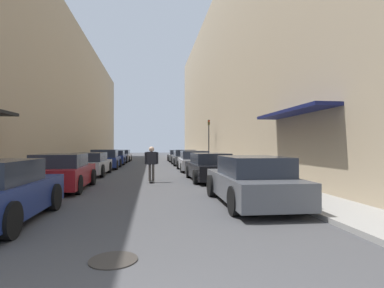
% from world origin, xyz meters
% --- Properties ---
extents(ground, '(106.88, 106.88, 0.00)m').
position_xyz_m(ground, '(0.00, 19.43, 0.00)').
color(ground, '#424244').
extents(curb_strip_left, '(1.80, 48.58, 0.12)m').
position_xyz_m(curb_strip_left, '(-4.97, 24.29, 0.06)').
color(curb_strip_left, gray).
rests_on(curb_strip_left, ground).
extents(curb_strip_right, '(1.80, 48.58, 0.12)m').
position_xyz_m(curb_strip_right, '(4.97, 24.29, 0.06)').
color(curb_strip_right, gray).
rests_on(curb_strip_right, ground).
extents(building_row_left, '(4.90, 48.58, 12.04)m').
position_xyz_m(building_row_left, '(-7.87, 24.29, 6.02)').
color(building_row_left, tan).
rests_on(building_row_left, ground).
extents(building_row_right, '(4.90, 48.58, 15.16)m').
position_xyz_m(building_row_right, '(7.87, 24.29, 7.58)').
color(building_row_right, tan).
rests_on(building_row_right, ground).
extents(parked_car_left_1, '(1.96, 4.07, 1.36)m').
position_xyz_m(parked_car_left_1, '(-3.06, 9.92, 0.66)').
color(parked_car_left_1, maroon).
rests_on(parked_car_left_1, ground).
extents(parked_car_left_2, '(1.86, 4.47, 1.28)m').
position_xyz_m(parked_car_left_2, '(-3.11, 15.63, 0.62)').
color(parked_car_left_2, '#B7B7BC').
rests_on(parked_car_left_2, ground).
extents(parked_car_left_3, '(2.05, 3.95, 1.39)m').
position_xyz_m(parked_car_left_3, '(-3.05, 20.52, 0.67)').
color(parked_car_left_3, navy).
rests_on(parked_car_left_3, ground).
extents(parked_car_left_4, '(1.89, 4.83, 1.25)m').
position_xyz_m(parked_car_left_4, '(-2.94, 25.68, 0.62)').
color(parked_car_left_4, navy).
rests_on(parked_car_left_4, ground).
extents(parked_car_left_5, '(2.03, 4.19, 1.24)m').
position_xyz_m(parked_car_left_5, '(-2.94, 31.10, 0.60)').
color(parked_car_left_5, '#B7B7BC').
rests_on(parked_car_left_5, ground).
extents(parked_car_right_0, '(1.93, 4.47, 1.36)m').
position_xyz_m(parked_car_right_0, '(3.12, 6.29, 0.66)').
color(parked_car_right_0, '#515459').
rests_on(parked_car_right_0, ground).
extents(parked_car_right_1, '(1.90, 4.28, 1.32)m').
position_xyz_m(parked_car_right_1, '(3.05, 12.12, 0.63)').
color(parked_car_right_1, black).
rests_on(parked_car_right_1, ground).
extents(parked_car_right_2, '(2.04, 4.52, 1.33)m').
position_xyz_m(parked_car_right_2, '(3.10, 17.86, 0.64)').
color(parked_car_right_2, '#B7B7BC').
rests_on(parked_car_right_2, ground).
extents(parked_car_right_3, '(2.05, 4.40, 1.33)m').
position_xyz_m(parked_car_right_3, '(3.09, 23.73, 0.64)').
color(parked_car_right_3, '#515459').
rests_on(parked_car_right_3, ground).
extents(parked_car_right_4, '(2.03, 4.32, 1.22)m').
position_xyz_m(parked_car_right_4, '(3.04, 29.64, 0.60)').
color(parked_car_right_4, gray).
rests_on(parked_car_right_4, ground).
extents(skateboarder, '(0.62, 0.78, 1.63)m').
position_xyz_m(skateboarder, '(0.30, 11.76, 1.00)').
color(skateboarder, black).
rests_on(skateboarder, ground).
extents(manhole_cover, '(0.70, 0.70, 0.02)m').
position_xyz_m(manhole_cover, '(-0.24, 2.51, 0.01)').
color(manhole_cover, '#332D28').
rests_on(manhole_cover, ground).
extents(traffic_light, '(0.16, 0.22, 3.82)m').
position_xyz_m(traffic_light, '(5.26, 23.75, 2.46)').
color(traffic_light, '#2D2D2D').
rests_on(traffic_light, curb_strip_right).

